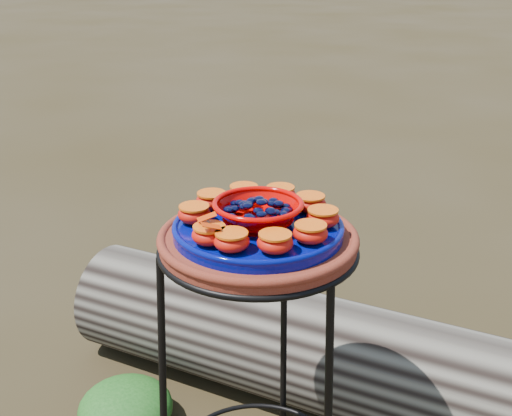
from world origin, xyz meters
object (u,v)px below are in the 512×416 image
(plant_stand, at_px, (258,392))
(driftwood_log, at_px, (361,364))
(terracotta_saucer, at_px, (258,242))
(red_bowl, at_px, (258,213))
(cobalt_plate, at_px, (258,230))

(plant_stand, distance_m, driftwood_log, 0.49)
(terracotta_saucer, xyz_separation_m, red_bowl, (0.00, 0.00, 0.06))
(terracotta_saucer, bearing_deg, cobalt_plate, 0.00)
(terracotta_saucer, relative_size, red_bowl, 2.33)
(terracotta_saucer, bearing_deg, driftwood_log, 68.59)
(plant_stand, distance_m, terracotta_saucer, 0.37)
(cobalt_plate, xyz_separation_m, driftwood_log, (0.17, 0.43, -0.58))
(cobalt_plate, height_order, red_bowl, red_bowl)
(cobalt_plate, relative_size, driftwood_log, 0.19)
(terracotta_saucer, relative_size, cobalt_plate, 1.17)
(plant_stand, distance_m, cobalt_plate, 0.39)
(cobalt_plate, bearing_deg, driftwood_log, 68.59)
(red_bowl, bearing_deg, cobalt_plate, 0.00)
(red_bowl, height_order, driftwood_log, red_bowl)
(plant_stand, bearing_deg, terracotta_saucer, 0.00)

